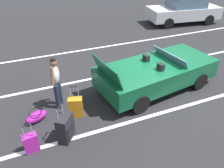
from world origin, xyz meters
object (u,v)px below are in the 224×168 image
object	(u,v)px
suitcase_large_black	(66,128)
suitcase_small_carryon	(31,143)
convertible_car	(161,71)
suitcase_medium_bright	(76,107)
parked_sedan_near	(184,9)
traveler_person	(56,80)
duffel_bag	(36,116)

from	to	relation	value
suitcase_large_black	suitcase_small_carryon	bearing A→B (deg)	-138.91
convertible_car	suitcase_medium_bright	xyz separation A→B (m)	(-3.16, -0.47, -0.28)
parked_sedan_near	suitcase_small_carryon	bearing A→B (deg)	43.34
suitcase_medium_bright	traveler_person	distance (m)	0.98
traveler_person	parked_sedan_near	xyz separation A→B (m)	(9.03, 5.71, -0.04)
convertible_car	suitcase_medium_bright	world-z (taller)	convertible_car
suitcase_small_carryon	traveler_person	distance (m)	1.92
traveler_person	parked_sedan_near	size ratio (longest dim) A/B	0.35
parked_sedan_near	duffel_bag	bearing A→B (deg)	39.73
duffel_bag	convertible_car	bearing A→B (deg)	3.57
suitcase_medium_bright	parked_sedan_near	size ratio (longest dim) A/B	0.21
suitcase_medium_bright	traveler_person	size ratio (longest dim) A/B	0.61
suitcase_large_black	suitcase_small_carryon	size ratio (longest dim) A/B	1.20
convertible_car	suitcase_medium_bright	bearing A→B (deg)	-179.76
suitcase_small_carryon	suitcase_large_black	bearing A→B (deg)	-93.79
convertible_car	traveler_person	distance (m)	3.55
suitcase_large_black	traveler_person	size ratio (longest dim) A/B	0.64
suitcase_medium_bright	parked_sedan_near	distance (m)	10.77
convertible_car	suitcase_medium_bright	distance (m)	3.21
suitcase_small_carryon	parked_sedan_near	distance (m)	12.35
convertible_car	suitcase_small_carryon	bearing A→B (deg)	-171.73
suitcase_small_carryon	duffel_bag	xyz separation A→B (m)	(0.22, 1.06, -0.10)
convertible_car	parked_sedan_near	size ratio (longest dim) A/B	0.93
duffel_bag	parked_sedan_near	world-z (taller)	parked_sedan_near
suitcase_medium_bright	parked_sedan_near	world-z (taller)	parked_sedan_near
suitcase_small_carryon	parked_sedan_near	bearing A→B (deg)	-61.94
suitcase_medium_bright	suitcase_small_carryon	bearing A→B (deg)	-39.21
convertible_car	suitcase_small_carryon	world-z (taller)	convertible_car
suitcase_medium_bright	suitcase_small_carryon	distance (m)	1.58
suitcase_large_black	traveler_person	bearing A→B (deg)	123.48
traveler_person	suitcase_small_carryon	bearing A→B (deg)	-93.08
suitcase_medium_bright	duffel_bag	distance (m)	1.14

